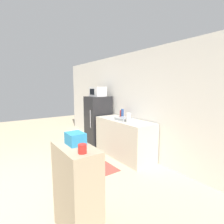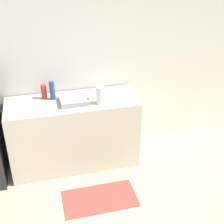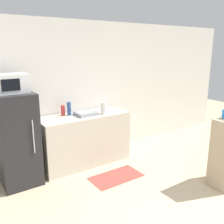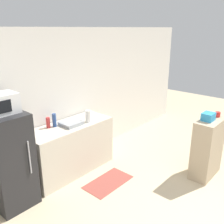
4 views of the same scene
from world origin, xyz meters
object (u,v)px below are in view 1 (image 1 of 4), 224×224
(bottle_tall, at_px, (122,113))
(bottle_short, at_px, (121,114))
(jar, at_px, (82,149))
(basket, at_px, (75,139))
(refrigerator, at_px, (98,121))
(paper_towel_roll, at_px, (128,118))
(microwave, at_px, (98,92))

(bottle_tall, height_order, bottle_short, bottle_tall)
(jar, bearing_deg, basket, 169.06)
(refrigerator, distance_m, paper_towel_roll, 1.56)
(microwave, distance_m, jar, 3.57)
(refrigerator, xyz_separation_m, microwave, (-0.00, -0.00, 0.87))
(refrigerator, xyz_separation_m, jar, (2.96, -1.95, 0.40))
(refrigerator, relative_size, microwave, 3.16)
(bottle_tall, bearing_deg, bottle_short, 158.97)
(jar, relative_size, paper_towel_roll, 0.42)
(refrigerator, relative_size, bottle_tall, 6.10)
(microwave, bearing_deg, bottle_tall, 9.27)
(microwave, bearing_deg, bottle_short, 12.86)
(basket, distance_m, paper_towel_roll, 2.11)
(basket, bearing_deg, jar, -10.94)
(bottle_tall, bearing_deg, jar, -46.69)
(bottle_tall, relative_size, bottle_short, 1.27)
(basket, bearing_deg, paper_towel_roll, 122.58)
(bottle_tall, bearing_deg, microwave, -170.73)
(refrigerator, bearing_deg, paper_towel_roll, -4.32)
(microwave, height_order, jar, microwave)
(microwave, relative_size, paper_towel_roll, 2.08)
(bottle_tall, relative_size, paper_towel_roll, 1.08)
(bottle_short, height_order, basket, basket)
(refrigerator, height_order, microwave, microwave)
(paper_towel_roll, bearing_deg, microwave, 175.73)
(refrigerator, bearing_deg, microwave, -109.21)
(bottle_tall, xyz_separation_m, jar, (1.99, -2.11, 0.08))
(bottle_short, distance_m, basket, 2.76)
(basket, relative_size, paper_towel_roll, 1.00)
(bottle_tall, relative_size, jar, 2.59)
(bottle_tall, bearing_deg, refrigerator, -170.80)
(bottle_short, bearing_deg, paper_towel_roll, -25.33)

